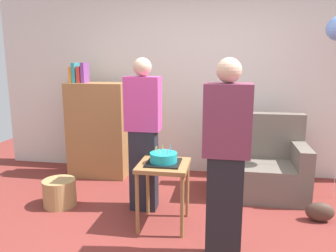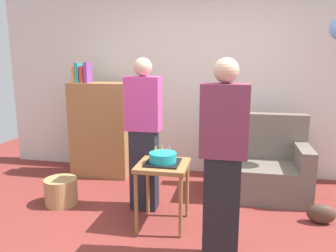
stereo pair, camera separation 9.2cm
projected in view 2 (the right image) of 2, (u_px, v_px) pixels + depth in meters
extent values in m
plane|color=maroon|center=(181.00, 246.00, 2.92)|extent=(8.00, 8.00, 0.00)
cube|color=silver|center=(206.00, 78.00, 4.62)|extent=(6.00, 0.10, 2.70)
cube|color=#6B6056|center=(259.00, 180.00, 3.96)|extent=(1.10, 0.70, 0.40)
cube|color=#6B6056|center=(260.00, 135.00, 4.12)|extent=(1.10, 0.16, 0.56)
cube|color=#6B6056|center=(220.00, 152.00, 3.98)|extent=(0.16, 0.70, 0.24)
cube|color=#6B6056|center=(303.00, 156.00, 3.80)|extent=(0.16, 0.70, 0.24)
cube|color=olive|center=(101.00, 130.00, 4.59)|extent=(0.80, 0.36, 1.30)
cube|color=orange|center=(76.00, 74.00, 4.50)|extent=(0.04, 0.21, 0.21)
cube|color=teal|center=(80.00, 73.00, 4.49)|extent=(0.05, 0.22, 0.26)
cube|color=red|center=(84.00, 74.00, 4.48)|extent=(0.05, 0.20, 0.22)
cube|color=#7F3D93|center=(88.00, 73.00, 4.46)|extent=(0.05, 0.18, 0.27)
cube|color=olive|center=(163.00, 165.00, 3.18)|extent=(0.48, 0.48, 0.04)
cylinder|color=olive|center=(136.00, 204.00, 3.08)|extent=(0.04, 0.04, 0.59)
cylinder|color=olive|center=(181.00, 207.00, 3.00)|extent=(0.04, 0.04, 0.59)
cylinder|color=olive|center=(148.00, 187.00, 3.48)|extent=(0.04, 0.04, 0.59)
cylinder|color=olive|center=(187.00, 190.00, 3.40)|extent=(0.04, 0.04, 0.59)
cube|color=black|center=(163.00, 163.00, 3.17)|extent=(0.32, 0.32, 0.02)
cylinder|color=teal|center=(163.00, 157.00, 3.16)|extent=(0.26, 0.26, 0.09)
cylinder|color=#66B2E5|center=(170.00, 150.00, 3.14)|extent=(0.01, 0.01, 0.06)
cylinder|color=#66B2E5|center=(170.00, 148.00, 3.19)|extent=(0.01, 0.01, 0.06)
cylinder|color=#F2CC4C|center=(162.00, 148.00, 3.24)|extent=(0.01, 0.01, 0.05)
cylinder|color=#F2CC4C|center=(156.00, 149.00, 3.20)|extent=(0.01, 0.01, 0.05)
cylinder|color=#F2CC4C|center=(155.00, 150.00, 3.13)|extent=(0.01, 0.01, 0.06)
cylinder|color=#F2CC4C|center=(159.00, 152.00, 3.08)|extent=(0.01, 0.01, 0.05)
cylinder|color=#EA668C|center=(166.00, 151.00, 3.09)|extent=(0.01, 0.01, 0.06)
cube|color=#23232D|center=(144.00, 170.00, 3.59)|extent=(0.28, 0.20, 0.88)
cube|color=#C6428E|center=(143.00, 104.00, 3.44)|extent=(0.36, 0.22, 0.56)
sphere|color=#D1A889|center=(143.00, 67.00, 3.37)|extent=(0.19, 0.19, 0.19)
cube|color=black|center=(221.00, 209.00, 2.65)|extent=(0.28, 0.20, 0.88)
cube|color=#75334C|center=(224.00, 121.00, 2.51)|extent=(0.36, 0.22, 0.56)
sphere|color=#D1A889|center=(226.00, 70.00, 2.43)|extent=(0.19, 0.19, 0.19)
cylinder|color=#A88451|center=(61.00, 191.00, 3.73)|extent=(0.36, 0.36, 0.30)
ellipsoid|color=#473328|center=(321.00, 214.00, 3.30)|extent=(0.28, 0.14, 0.20)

